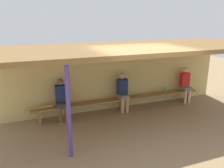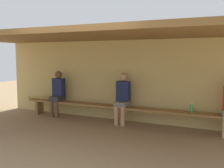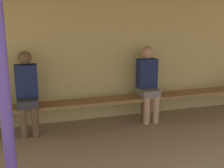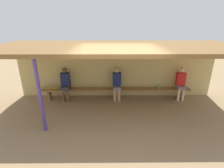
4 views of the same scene
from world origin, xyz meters
name	(u,v)px [view 4 (image 4 of 4)]	position (x,y,z in m)	size (l,w,h in m)	color
ground_plane	(118,119)	(0.00, 0.00, 0.00)	(24.00, 24.00, 0.00)	#937754
back_wall	(116,70)	(0.00, 2.00, 1.10)	(8.00, 0.20, 2.20)	tan
dugout_roof	(118,48)	(0.00, 0.70, 2.26)	(8.00, 2.80, 0.12)	brown
support_post	(40,97)	(-2.20, -0.55, 1.10)	(0.10, 0.10, 2.20)	#4C388C
bench	(116,90)	(0.00, 1.55, 0.39)	(6.00, 0.36, 0.46)	olive
player_in_red	(65,83)	(-2.05, 1.55, 0.73)	(0.34, 0.42, 1.34)	#333338
player_in_blue	(117,82)	(0.02, 1.55, 0.73)	(0.34, 0.42, 1.34)	slate
player_middle	(181,82)	(2.60, 1.55, 0.73)	(0.34, 0.42, 1.34)	slate
water_bottle_clear	(159,86)	(1.77, 1.60, 0.56)	(0.07, 0.07, 0.21)	green
baseball_bat	(49,88)	(-2.73, 1.55, 0.49)	(0.07, 0.07, 0.82)	#B28C33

